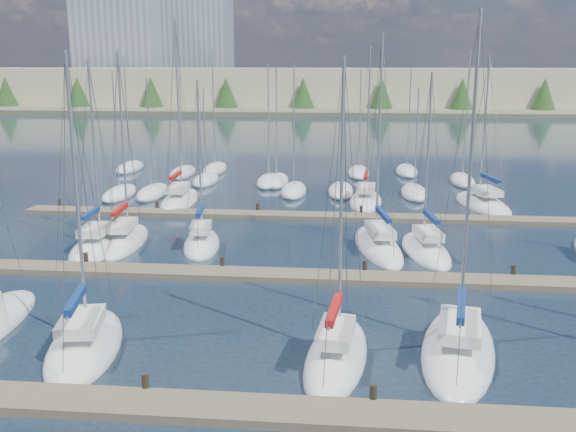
# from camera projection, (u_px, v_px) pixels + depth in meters

# --- Properties ---
(ground) EXTENTS (400.00, 400.00, 0.00)m
(ground) POSITION_uv_depth(u_px,v_px,m) (324.00, 159.00, 77.65)
(ground) COLOR #1D2C3B
(ground) RESTS_ON ground
(dock_near) EXTENTS (44.00, 1.93, 1.10)m
(dock_near) POSITION_uv_depth(u_px,v_px,m) (254.00, 411.00, 21.51)
(dock_near) COLOR #6B5E4C
(dock_near) RESTS_ON ground
(dock_mid) EXTENTS (44.00, 1.93, 1.10)m
(dock_mid) POSITION_uv_depth(u_px,v_px,m) (292.00, 276.00, 35.06)
(dock_mid) COLOR #6B5E4C
(dock_mid) RESTS_ON ground
(dock_far) EXTENTS (44.00, 1.93, 1.10)m
(dock_far) POSITION_uv_depth(u_px,v_px,m) (308.00, 216.00, 48.61)
(dock_far) COLOR #6B5E4C
(dock_far) RESTS_ON ground
(sailboat_c) EXTENTS (4.27, 7.98, 12.75)m
(sailboat_c) POSITION_uv_depth(u_px,v_px,m) (85.00, 345.00, 26.42)
(sailboat_c) COLOR white
(sailboat_c) RESTS_ON ground
(sailboat_l) EXTENTS (3.51, 7.88, 11.71)m
(sailboat_l) POSITION_uv_depth(u_px,v_px,m) (426.00, 250.00, 39.70)
(sailboat_l) COLOR white
(sailboat_l) RESTS_ON ground
(sailboat_i) EXTENTS (2.83, 7.99, 12.95)m
(sailboat_i) POSITION_uv_depth(u_px,v_px,m) (126.00, 241.00, 41.62)
(sailboat_i) COLOR white
(sailboat_i) RESTS_ON ground
(sailboat_q) EXTENTS (4.81, 9.34, 12.80)m
(sailboat_q) POSITION_uv_depth(u_px,v_px,m) (483.00, 204.00, 52.58)
(sailboat_q) COLOR white
(sailboat_q) RESTS_ON ground
(sailboat_h) EXTENTS (3.21, 7.45, 12.42)m
(sailboat_h) POSITION_uv_depth(u_px,v_px,m) (98.00, 246.00, 40.53)
(sailboat_h) COLOR white
(sailboat_h) RESTS_ON ground
(sailboat_p) EXTENTS (3.10, 8.07, 13.49)m
(sailboat_p) POSITION_uv_depth(u_px,v_px,m) (366.00, 201.00, 53.75)
(sailboat_p) COLOR white
(sailboat_p) RESTS_ON ground
(sailboat_k) EXTENTS (3.94, 9.54, 13.97)m
(sailboat_k) POSITION_uv_depth(u_px,v_px,m) (378.00, 246.00, 40.60)
(sailboat_k) COLOR white
(sailboat_k) RESTS_ON ground
(sailboat_e) EXTENTS (4.47, 9.41, 14.23)m
(sailboat_e) POSITION_uv_depth(u_px,v_px,m) (458.00, 349.00, 26.09)
(sailboat_e) COLOR white
(sailboat_e) RESTS_ON ground
(sailboat_n) EXTENTS (2.98, 8.87, 15.67)m
(sailboat_n) POSITION_uv_depth(u_px,v_px,m) (180.00, 200.00, 53.83)
(sailboat_n) COLOR white
(sailboat_n) RESTS_ON ground
(sailboat_j) EXTENTS (3.19, 6.71, 11.22)m
(sailboat_j) POSITION_uv_depth(u_px,v_px,m) (202.00, 244.00, 41.03)
(sailboat_j) COLOR white
(sailboat_j) RESTS_ON ground
(sailboat_d) EXTENTS (3.14, 7.75, 12.52)m
(sailboat_d) POSITION_uv_depth(u_px,v_px,m) (336.00, 356.00, 25.45)
(sailboat_d) COLOR white
(sailboat_d) RESTS_ON ground
(distant_boats) EXTENTS (36.93, 20.75, 13.30)m
(distant_boats) POSITION_uv_depth(u_px,v_px,m) (273.00, 181.00, 62.28)
(distant_boats) COLOR #9EA0A5
(distant_boats) RESTS_ON ground
(shoreline) EXTENTS (400.00, 60.00, 38.00)m
(shoreline) POSITION_uv_depth(u_px,v_px,m) (287.00, 78.00, 164.00)
(shoreline) COLOR #666B51
(shoreline) RESTS_ON ground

